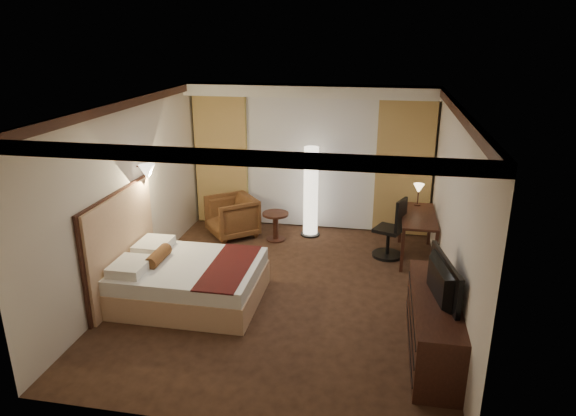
% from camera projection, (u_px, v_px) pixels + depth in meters
% --- Properties ---
extents(floor, '(4.50, 5.50, 0.01)m').
position_uv_depth(floor, '(283.00, 291.00, 7.47)').
color(floor, black).
rests_on(floor, ground).
extents(ceiling, '(4.50, 5.50, 0.01)m').
position_uv_depth(ceiling, '(282.00, 104.00, 6.58)').
color(ceiling, white).
rests_on(ceiling, back_wall).
extents(back_wall, '(4.50, 0.02, 2.70)m').
position_uv_depth(back_wall, '(311.00, 158.00, 9.58)').
color(back_wall, beige).
rests_on(back_wall, floor).
extents(left_wall, '(0.02, 5.50, 2.70)m').
position_uv_depth(left_wall, '(130.00, 194.00, 7.42)').
color(left_wall, beige).
rests_on(left_wall, floor).
extents(right_wall, '(0.02, 5.50, 2.70)m').
position_uv_depth(right_wall, '(453.00, 214.00, 6.63)').
color(right_wall, beige).
rests_on(right_wall, floor).
extents(crown_molding, '(4.50, 5.50, 0.12)m').
position_uv_depth(crown_molding, '(282.00, 109.00, 6.60)').
color(crown_molding, black).
rests_on(crown_molding, ceiling).
extents(soffit, '(4.50, 0.50, 0.20)m').
position_uv_depth(soffit, '(310.00, 91.00, 8.94)').
color(soffit, white).
rests_on(soffit, ceiling).
extents(curtain_sheer, '(2.48, 0.04, 2.45)m').
position_uv_depth(curtain_sheer, '(310.00, 164.00, 9.54)').
color(curtain_sheer, silver).
rests_on(curtain_sheer, back_wall).
extents(curtain_left_drape, '(1.00, 0.14, 2.45)m').
position_uv_depth(curtain_left_drape, '(222.00, 160.00, 9.78)').
color(curtain_left_drape, tan).
rests_on(curtain_left_drape, back_wall).
extents(curtain_right_drape, '(1.00, 0.14, 2.45)m').
position_uv_depth(curtain_right_drape, '(404.00, 169.00, 9.19)').
color(curtain_right_drape, tan).
rests_on(curtain_right_drape, back_wall).
extents(wall_sconce, '(0.24, 0.24, 0.24)m').
position_uv_depth(wall_sconce, '(147.00, 172.00, 7.56)').
color(wall_sconce, white).
rests_on(wall_sconce, left_wall).
extents(bed, '(1.93, 1.51, 0.56)m').
position_uv_depth(bed, '(190.00, 282.00, 7.14)').
color(bed, white).
rests_on(bed, floor).
extents(headboard, '(0.12, 1.81, 1.50)m').
position_uv_depth(headboard, '(122.00, 246.00, 7.16)').
color(headboard, tan).
rests_on(headboard, floor).
extents(armchair, '(1.08, 1.08, 0.82)m').
position_uv_depth(armchair, '(232.00, 215.00, 9.37)').
color(armchair, '#543619').
rests_on(armchair, floor).
extents(side_table, '(0.47, 0.47, 0.52)m').
position_uv_depth(side_table, '(276.00, 226.00, 9.22)').
color(side_table, black).
rests_on(side_table, floor).
extents(floor_lamp, '(0.35, 0.35, 1.67)m').
position_uv_depth(floor_lamp, '(311.00, 192.00, 9.26)').
color(floor_lamp, white).
rests_on(floor_lamp, floor).
extents(desk, '(0.55, 1.31, 0.75)m').
position_uv_depth(desk, '(417.00, 236.00, 8.48)').
color(desk, black).
rests_on(desk, floor).
extents(desk_lamp, '(0.18, 0.18, 0.34)m').
position_uv_depth(desk_lamp, '(418.00, 196.00, 8.77)').
color(desk_lamp, '#FFD899').
rests_on(desk_lamp, desk).
extents(office_chair, '(0.66, 0.66, 1.04)m').
position_uv_depth(office_chair, '(389.00, 227.00, 8.47)').
color(office_chair, black).
rests_on(office_chair, floor).
extents(dresser, '(0.50, 1.91, 0.74)m').
position_uv_depth(dresser, '(433.00, 325.00, 5.93)').
color(dresser, black).
rests_on(dresser, floor).
extents(television, '(0.79, 1.15, 0.14)m').
position_uv_depth(television, '(436.00, 272.00, 5.72)').
color(television, black).
rests_on(television, dresser).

